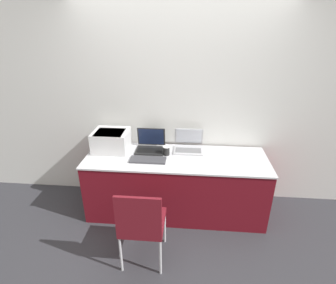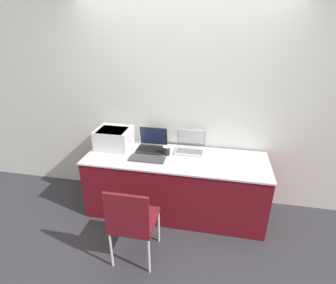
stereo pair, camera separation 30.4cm
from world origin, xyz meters
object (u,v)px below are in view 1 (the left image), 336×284
(printer, at_px, (111,140))
(coffee_cup, at_px, (166,151))
(external_keyboard, at_px, (148,160))
(chair, at_px, (142,222))
(laptop_left, at_px, (150,145))
(laptop_right, at_px, (189,145))

(printer, height_order, coffee_cup, printer)
(external_keyboard, relative_size, chair, 0.47)
(laptop_left, relative_size, coffee_cup, 3.18)
(laptop_right, xyz_separation_m, coffee_cup, (-0.27, -0.18, 0.00))
(laptop_right, relative_size, chair, 0.40)
(external_keyboard, bearing_deg, chair, -86.24)
(laptop_left, height_order, external_keyboard, laptop_left)
(coffee_cup, xyz_separation_m, chair, (-0.15, -0.92, -0.31))
(laptop_right, xyz_separation_m, external_keyboard, (-0.46, -0.35, -0.05))
(chair, bearing_deg, printer, 118.81)
(printer, bearing_deg, laptop_right, 6.07)
(laptop_right, height_order, coffee_cup, laptop_right)
(chair, bearing_deg, laptop_right, 69.24)
(printer, height_order, laptop_left, laptop_left)
(printer, distance_m, laptop_right, 0.97)
(external_keyboard, height_order, coffee_cup, coffee_cup)
(laptop_left, bearing_deg, printer, -174.36)
(laptop_left, xyz_separation_m, coffee_cup, (0.21, -0.13, -0.00))
(laptop_left, distance_m, laptop_right, 0.48)
(external_keyboard, relative_size, coffee_cup, 3.77)
(external_keyboard, distance_m, chair, 0.79)
(external_keyboard, bearing_deg, laptop_left, 92.75)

